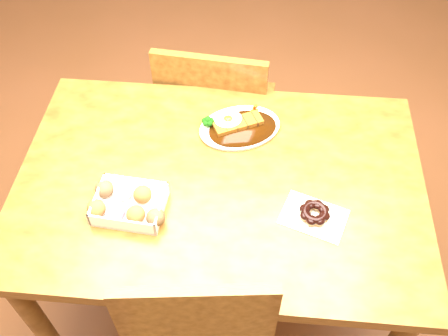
# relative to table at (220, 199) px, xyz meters

# --- Properties ---
(ground) EXTENTS (6.00, 6.00, 0.00)m
(ground) POSITION_rel_table_xyz_m (0.00, 0.00, -0.65)
(ground) COLOR brown
(ground) RESTS_ON ground
(table) EXTENTS (1.20, 0.80, 0.75)m
(table) POSITION_rel_table_xyz_m (0.00, 0.00, 0.00)
(table) COLOR #48280E
(table) RESTS_ON ground
(chair_far) EXTENTS (0.46, 0.46, 0.87)m
(chair_far) POSITION_rel_table_xyz_m (-0.06, 0.54, -0.17)
(chair_far) COLOR #48280E
(chair_far) RESTS_ON ground
(katsu_curry_plate) EXTENTS (0.31, 0.27, 0.05)m
(katsu_curry_plate) POSITION_rel_table_xyz_m (0.04, 0.21, 0.11)
(katsu_curry_plate) COLOR white
(katsu_curry_plate) RESTS_ON table
(donut_box) EXTENTS (0.22, 0.16, 0.05)m
(donut_box) POSITION_rel_table_xyz_m (-0.24, -0.13, 0.13)
(donut_box) COLOR white
(donut_box) RESTS_ON table
(pon_de_ring) EXTENTS (0.21, 0.17, 0.03)m
(pon_de_ring) POSITION_rel_table_xyz_m (0.27, -0.11, 0.12)
(pon_de_ring) COLOR silver
(pon_de_ring) RESTS_ON table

